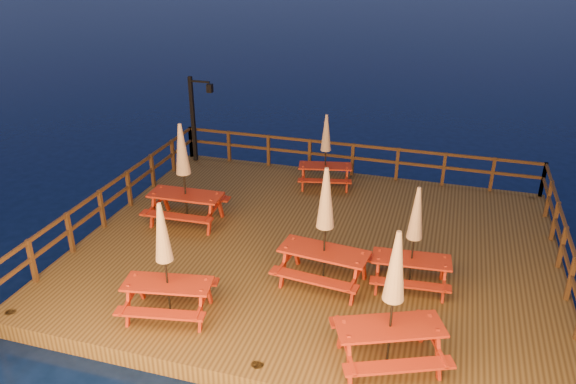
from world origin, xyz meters
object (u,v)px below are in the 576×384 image
picnic_table_2 (325,226)px  picnic_table_0 (393,298)px  picnic_table_1 (165,259)px  lamp_post (197,112)px

picnic_table_2 → picnic_table_0: bearing=-45.2°
picnic_table_1 → picnic_table_0: bearing=-12.3°
lamp_post → picnic_table_0: bearing=-47.4°
picnic_table_0 → picnic_table_1: bearing=155.0°
lamp_post → picnic_table_0: (7.71, -8.39, -0.33)m
picnic_table_1 → picnic_table_2: size_ratio=0.91×
picnic_table_0 → picnic_table_2: (-1.76, 2.22, 0.03)m
lamp_post → picnic_table_2: (5.95, -6.16, -0.30)m
picnic_table_1 → lamp_post: bearing=100.4°
lamp_post → picnic_table_1: (3.11, -8.22, -0.43)m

